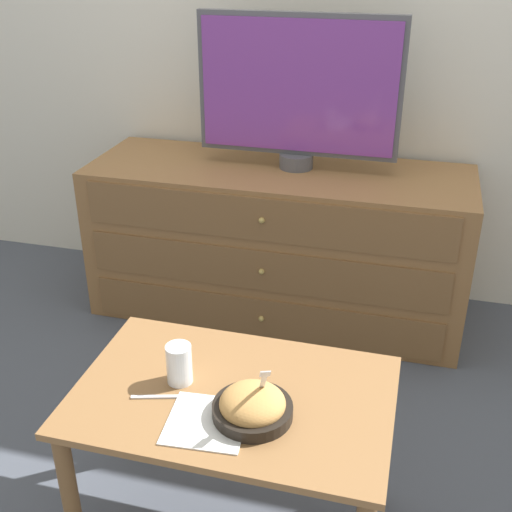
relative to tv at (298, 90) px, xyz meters
The scene contains 8 objects.
ground_plane 1.02m from the tv, 101.48° to the left, with size 12.00×12.00×0.00m, color #474C56.
dresser 0.66m from the tv, 145.67° to the right, with size 1.59×0.56×0.67m.
tv is the anchor object (origin of this frame).
coffee_table 1.39m from the tv, 85.40° to the right, with size 0.81×0.52×0.50m.
takeout_bowl 1.42m from the tv, 82.64° to the right, with size 0.20×0.20×0.18m.
drink_cup 1.32m from the tv, 92.08° to the right, with size 0.07×0.07×0.11m.
napkin 1.47m from the tv, 86.99° to the right, with size 0.20×0.20×0.00m.
knife 1.41m from the tv, 92.14° to the right, with size 0.18×0.06×0.01m.
Camera 1 is at (0.54, -2.75, 1.55)m, focal length 45.00 mm.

